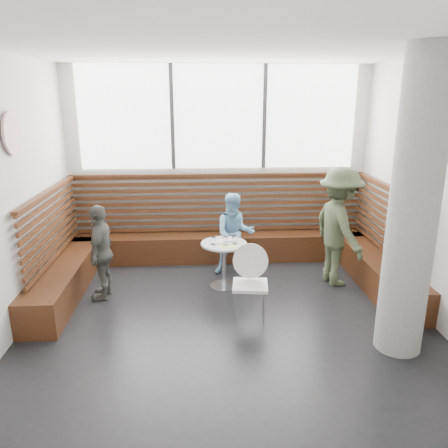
{
  "coord_description": "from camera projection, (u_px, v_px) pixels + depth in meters",
  "views": [
    {
      "loc": [
        -0.35,
        -4.8,
        2.71
      ],
      "look_at": [
        0.0,
        1.0,
        1.0
      ],
      "focal_mm": 35.0,
      "sensor_mm": 36.0,
      "label": 1
    }
  ],
  "objects": [
    {
      "name": "room",
      "position": [
        229.0,
        198.0,
        4.93
      ],
      "size": [
        5.0,
        5.0,
        3.2
      ],
      "color": "silver",
      "rests_on": "ground"
    },
    {
      "name": "booth",
      "position": [
        221.0,
        246.0,
        6.96
      ],
      "size": [
        5.0,
        2.5,
        1.44
      ],
      "color": "#3B1E0E",
      "rests_on": "ground"
    },
    {
      "name": "concrete_column",
      "position": [
        414.0,
        209.0,
        4.46
      ],
      "size": [
        0.5,
        0.5,
        3.2
      ],
      "primitive_type": "cylinder",
      "color": "gray",
      "rests_on": "ground"
    },
    {
      "name": "wall_art",
      "position": [
        12.0,
        133.0,
        4.97
      ],
      "size": [
        0.03,
        0.5,
        0.5
      ],
      "primitive_type": "cylinder",
      "rotation": [
        0.0,
        1.57,
        0.0
      ],
      "color": "white",
      "rests_on": "room"
    },
    {
      "name": "cafe_table",
      "position": [
        224.0,
        255.0,
        6.32
      ],
      "size": [
        0.66,
        0.66,
        0.68
      ],
      "color": "silver",
      "rests_on": "ground"
    },
    {
      "name": "cafe_chair",
      "position": [
        250.0,
        276.0,
        5.44
      ],
      "size": [
        0.45,
        0.44,
        0.93
      ],
      "rotation": [
        0.0,
        0.0,
        -0.12
      ],
      "color": "white",
      "rests_on": "ground"
    },
    {
      "name": "adult_man",
      "position": [
        339.0,
        227.0,
        6.35
      ],
      "size": [
        0.86,
        1.24,
        1.75
      ],
      "primitive_type": "imported",
      "rotation": [
        0.0,
        0.0,
        1.77
      ],
      "color": "#444F35",
      "rests_on": "ground"
    },
    {
      "name": "child_back",
      "position": [
        235.0,
        234.0,
        6.77
      ],
      "size": [
        0.65,
        0.51,
        1.29
      ],
      "primitive_type": "imported",
      "rotation": [
        0.0,
        0.0,
        0.04
      ],
      "color": "#81B7E0",
      "rests_on": "ground"
    },
    {
      "name": "child_left",
      "position": [
        101.0,
        252.0,
        5.95
      ],
      "size": [
        0.38,
        0.8,
        1.33
      ],
      "primitive_type": "imported",
      "rotation": [
        0.0,
        0.0,
        -1.64
      ],
      "color": "#585650",
      "rests_on": "ground"
    },
    {
      "name": "plate_near",
      "position": [
        217.0,
        241.0,
        6.33
      ],
      "size": [
        0.21,
        0.21,
        0.01
      ],
      "primitive_type": "cylinder",
      "color": "white",
      "rests_on": "cafe_table"
    },
    {
      "name": "plate_far",
      "position": [
        230.0,
        239.0,
        6.39
      ],
      "size": [
        0.2,
        0.2,
        0.01
      ],
      "primitive_type": "cylinder",
      "color": "white",
      "rests_on": "cafe_table"
    },
    {
      "name": "glass_left",
      "position": [
        213.0,
        241.0,
        6.18
      ],
      "size": [
        0.07,
        0.07,
        0.11
      ],
      "primitive_type": "cylinder",
      "color": "white",
      "rests_on": "cafe_table"
    },
    {
      "name": "glass_mid",
      "position": [
        226.0,
        241.0,
        6.17
      ],
      "size": [
        0.08,
        0.08,
        0.12
      ],
      "primitive_type": "cylinder",
      "color": "white",
      "rests_on": "cafe_table"
    },
    {
      "name": "glass_right",
      "position": [
        235.0,
        240.0,
        6.23
      ],
      "size": [
        0.07,
        0.07,
        0.11
      ],
      "primitive_type": "cylinder",
      "color": "white",
      "rests_on": "cafe_table"
    },
    {
      "name": "menu_card",
      "position": [
        229.0,
        247.0,
        6.09
      ],
      "size": [
        0.23,
        0.17,
        0.0
      ],
      "primitive_type": "cube",
      "rotation": [
        0.0,
        0.0,
        -0.09
      ],
      "color": "#A5C64C",
      "rests_on": "cafe_table"
    }
  ]
}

